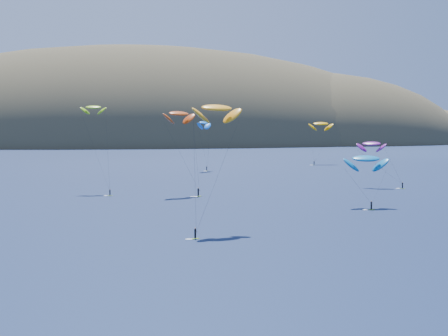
% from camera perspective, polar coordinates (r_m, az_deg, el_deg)
% --- Properties ---
extents(island, '(730.00, 300.00, 210.00)m').
position_cam_1_polar(island, '(609.16, -5.55, 1.27)').
color(island, '#3D3526').
rests_on(island, ground).
extents(kitesurfer_2, '(10.55, 12.76, 22.95)m').
position_cam_1_polar(kitesurfer_2, '(105.93, -0.68, 5.50)').
color(kitesurfer_2, '#85C315').
rests_on(kitesurfer_2, ground).
extents(kitesurfer_3, '(7.73, 13.95, 24.14)m').
position_cam_1_polar(kitesurfer_3, '(169.20, -11.85, 5.44)').
color(kitesurfer_3, '#85C315').
rests_on(kitesurfer_3, ground).
extents(kitesurfer_4, '(8.36, 9.01, 20.85)m').
position_cam_1_polar(kitesurfer_4, '(241.97, -1.85, 4.14)').
color(kitesurfer_4, '#85C315').
rests_on(kitesurfer_4, ground).
extents(kitesurfer_5, '(9.88, 9.25, 13.00)m').
position_cam_1_polar(kitesurfer_5, '(138.36, 12.85, 0.85)').
color(kitesurfer_5, '#85C315').
rests_on(kitesurfer_5, ground).
extents(kitesurfer_6, '(11.24, 11.19, 14.56)m').
position_cam_1_polar(kitesurfer_6, '(182.44, 13.33, 2.17)').
color(kitesurfer_6, '#85C315').
rests_on(kitesurfer_6, ground).
extents(kitesurfer_9, '(9.76, 11.35, 23.04)m').
position_cam_1_polar(kitesurfer_9, '(159.40, -4.15, 4.97)').
color(kitesurfer_9, '#85C315').
rests_on(kitesurfer_9, ground).
extents(kitesurfer_11, '(12.57, 12.14, 21.23)m').
position_cam_1_polar(kitesurfer_11, '(286.78, 8.84, 4.02)').
color(kitesurfer_11, '#85C315').
rests_on(kitesurfer_11, ground).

